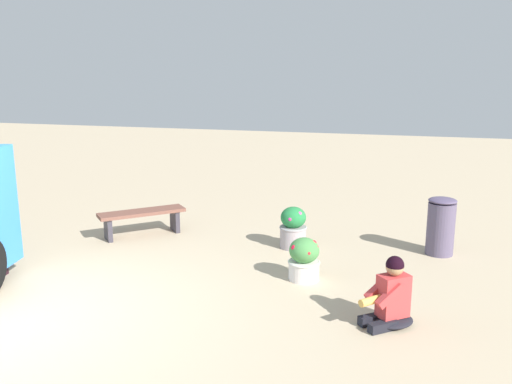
% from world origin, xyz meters
% --- Properties ---
extents(ground_plane, '(40.00, 40.00, 0.00)m').
position_xyz_m(ground_plane, '(0.00, 0.00, 0.00)').
color(ground_plane, tan).
extents(person_customer, '(0.73, 0.70, 0.85)m').
position_xyz_m(person_customer, '(-4.25, -0.86, 0.33)').
color(person_customer, black).
rests_on(person_customer, ground_plane).
extents(planter_flowering_near, '(0.46, 0.46, 0.62)m').
position_xyz_m(planter_flowering_near, '(-3.00, -2.00, 0.31)').
color(planter_flowering_near, beige).
rests_on(planter_flowering_near, ground_plane).
extents(planter_flowering_far, '(0.46, 0.46, 0.70)m').
position_xyz_m(planter_flowering_far, '(-2.56, -3.36, 0.35)').
color(planter_flowering_far, '#9B8E91').
rests_on(planter_flowering_far, ground_plane).
extents(plaza_bench, '(1.39, 1.33, 0.46)m').
position_xyz_m(plaza_bench, '(0.19, -3.29, 0.34)').
color(plaza_bench, brown).
rests_on(plaza_bench, ground_plane).
extents(trash_bin, '(0.45, 0.45, 0.94)m').
position_xyz_m(trash_bin, '(-4.91, -3.68, 0.48)').
color(trash_bin, '#544A62').
rests_on(trash_bin, ground_plane).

